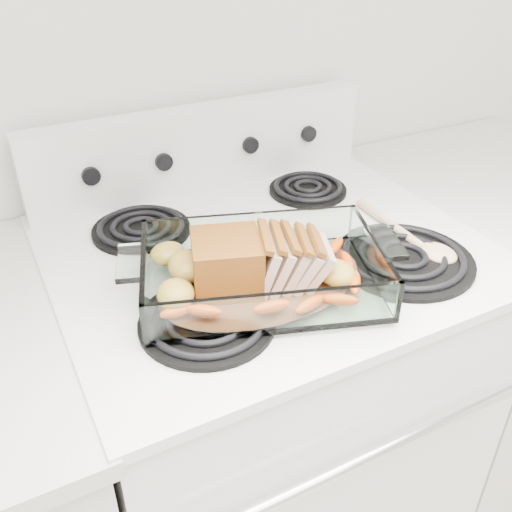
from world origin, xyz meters
name	(u,v)px	position (x,y,z in m)	size (l,w,h in m)	color
electric_range	(264,414)	(0.00, 1.66, 0.48)	(0.78, 0.70, 1.12)	white
counter_right	(476,332)	(0.67, 1.66, 0.47)	(0.58, 0.68, 0.93)	silver
baking_dish	(262,277)	(-0.08, 1.53, 0.96)	(0.38, 0.25, 0.07)	white
pork_roast	(250,265)	(-0.10, 1.53, 0.99)	(0.22, 0.11, 0.09)	brown
roast_vegetables	(249,261)	(-0.08, 1.57, 0.97)	(0.37, 0.20, 0.05)	#F35012
wooden_spoon	(416,240)	(0.25, 1.53, 0.95)	(0.06, 0.27, 0.02)	beige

